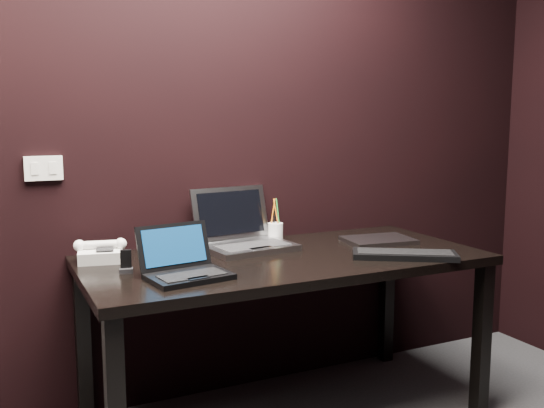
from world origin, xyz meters
name	(u,v)px	position (x,y,z in m)	size (l,w,h in m)	color
wall_back	(187,124)	(0.00, 1.80, 1.30)	(4.00, 4.00, 0.00)	black
wall_switch	(44,168)	(-0.62, 1.79, 1.12)	(0.15, 0.02, 0.10)	silver
desk	(285,273)	(0.30, 1.40, 0.66)	(1.70, 0.80, 0.74)	black
netbook	(185,267)	(-0.19, 1.25, 0.78)	(0.32, 0.30, 0.19)	black
silver_laptop	(244,237)	(0.20, 1.61, 0.79)	(0.42, 0.39, 0.26)	#9B9BA1
ext_keyboard	(405,255)	(0.74, 1.15, 0.75)	(0.45, 0.35, 0.03)	black
closed_laptop	(378,240)	(0.82, 1.46, 0.75)	(0.34, 0.26, 0.02)	gray
desk_phone	(101,252)	(-0.43, 1.63, 0.78)	(0.22, 0.19, 0.10)	silver
mobile_phone	(126,264)	(-0.37, 1.41, 0.77)	(0.06, 0.05, 0.09)	black
pen_cup	(276,231)	(0.40, 1.70, 0.79)	(0.09, 0.09, 0.21)	silver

